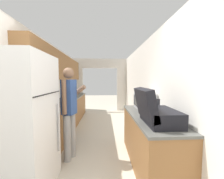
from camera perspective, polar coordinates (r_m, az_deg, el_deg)
name	(u,v)px	position (r m, az deg, el deg)	size (l,w,h in m)	color
wall_left	(51,78)	(4.02, -24.07, 4.30)	(0.38, 7.83, 2.50)	white
wall_right	(149,90)	(3.49, 15.19, -0.10)	(0.06, 7.83, 2.50)	white
wall_far_with_doorway	(100,81)	(6.65, -5.01, 3.59)	(2.95, 0.06, 2.50)	white
counter_left	(68,112)	(4.77, -17.69, -8.83)	(0.62, 4.13, 0.89)	brown
counter_right	(149,140)	(2.63, 15.05, -19.58)	(0.62, 1.81, 0.89)	brown
refrigerator	(20,125)	(2.19, -33.97, -11.99)	(0.79, 0.83, 1.83)	white
range_oven	(57,122)	(3.76, -21.76, -12.34)	(0.66, 0.79, 1.03)	black
person	(69,110)	(2.70, -17.36, -8.27)	(0.54, 0.45, 1.72)	#9E9E9E
suitcase	(155,112)	(2.01, 17.44, -8.84)	(0.52, 0.65, 0.49)	black
microwave	(145,101)	(3.04, 13.39, -4.49)	(0.38, 0.48, 0.32)	#B7B7BC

